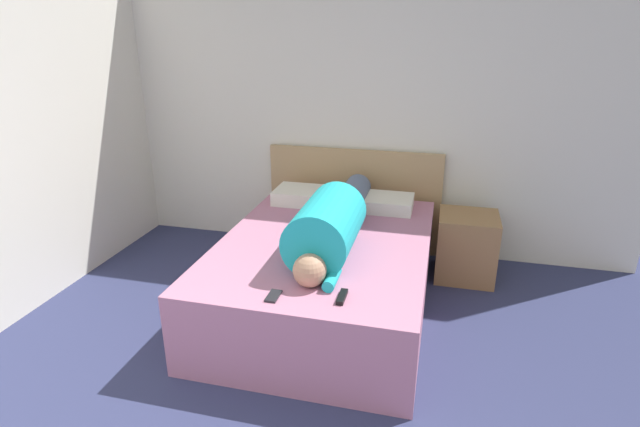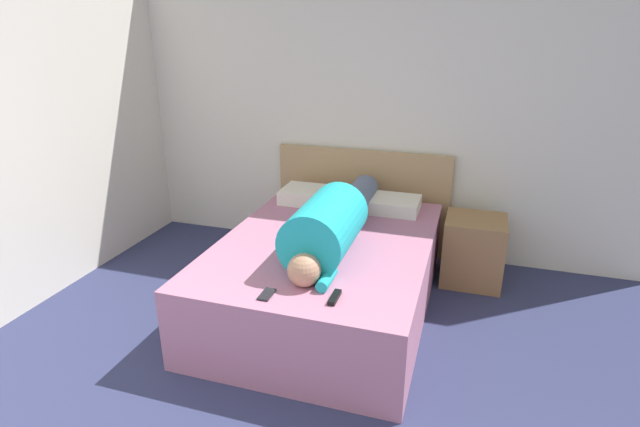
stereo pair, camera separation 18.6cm
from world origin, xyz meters
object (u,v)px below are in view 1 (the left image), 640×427
bed (325,274)px  nightstand (466,246)px  cell_phone (273,296)px  pillow_second (380,202)px  person_lying (332,222)px  tv_remote (342,297)px  pillow_near_headboard (309,196)px

bed → nightstand: same height
cell_phone → pillow_second: bearing=76.5°
person_lying → tv_remote: size_ratio=11.32×
pillow_near_headboard → pillow_second: pillow_near_headboard is taller
pillow_near_headboard → pillow_second: bearing=-0.0°
person_lying → cell_phone: bearing=-102.1°
pillow_second → tv_remote: bearing=-90.2°
person_lying → cell_phone: (-0.16, -0.75, -0.17)m
person_lying → tv_remote: 0.73m
pillow_near_headboard → pillow_second: (0.60, -0.00, -0.01)m
tv_remote → cell_phone: 0.38m
tv_remote → cell_phone: (-0.37, -0.07, -0.01)m
cell_phone → bed: bearing=83.6°
person_lying → tv_remote: (0.21, -0.68, -0.16)m
pillow_second → cell_phone: 1.60m
bed → person_lying: 0.45m
pillow_second → cell_phone: (-0.38, -1.56, -0.05)m
person_lying → pillow_second: person_lying is taller
bed → nightstand: bearing=36.6°
pillow_near_headboard → cell_phone: 1.58m
nightstand → cell_phone: bearing=-124.7°
tv_remote → cell_phone: bearing=-168.8°
nightstand → tv_remote: tv_remote is taller
bed → person_lying: bearing=-50.6°
nightstand → person_lying: person_lying is taller
nightstand → pillow_second: 0.78m
bed → nightstand: (1.00, 0.74, -0.00)m
bed → cell_phone: size_ratio=15.25×
pillow_near_headboard → tv_remote: bearing=-68.1°
pillow_second → tv_remote: size_ratio=3.55×
pillow_near_headboard → pillow_second: 0.60m
bed → nightstand: 1.24m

